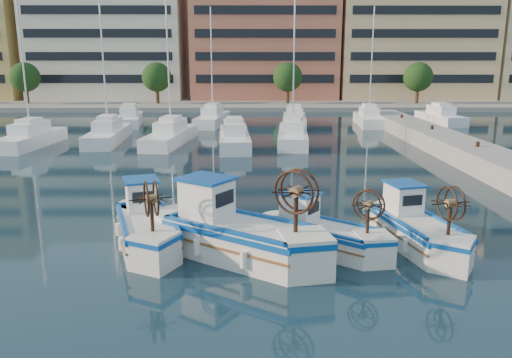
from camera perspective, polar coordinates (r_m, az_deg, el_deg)
name	(u,v)px	position (r m, az deg, el deg)	size (l,w,h in m)	color
ground	(280,248)	(17.55, 2.71, -7.91)	(300.00, 300.00, 0.00)	#193441
waterfront	(316,30)	(82.14, 6.93, 16.57)	(180.00, 40.00, 25.60)	gray
yacht_marina	(235,128)	(44.83, -2.47, 5.87)	(39.28, 22.70, 11.50)	white
fishing_boat_a	(146,224)	(18.06, -12.45, -5.05)	(3.03, 4.54, 2.75)	silver
fishing_boat_b	(236,231)	(16.49, -2.29, -6.00)	(5.30, 4.56, 3.25)	silver
fishing_boat_c	(322,232)	(17.27, 7.50, -6.01)	(3.90, 3.52, 2.43)	silver
fishing_boat_d	(416,227)	(18.33, 17.85, -5.22)	(2.56, 4.34, 2.63)	silver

